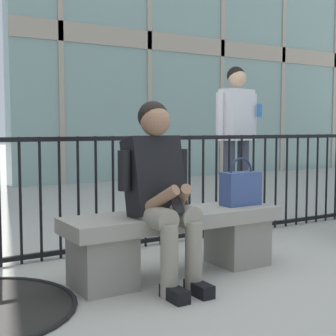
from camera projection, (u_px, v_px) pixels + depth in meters
The scene contains 6 objects.
ground_plane at pixel (175, 275), 3.48m from camera, with size 60.00×60.00×0.00m, color #B2ADA3.
stone_bench at pixel (175, 237), 3.46m from camera, with size 1.60×0.44×0.45m.
seated_person_with_phone at pixel (161, 187), 3.22m from camera, with size 0.52×0.66×1.21m.
handbag_on_bench at pixel (241, 188), 3.73m from camera, with size 0.30×0.14×0.36m.
bystander_at_railing at pixel (236, 131), 5.44m from camera, with size 0.55×0.30×1.71m.
plaza_railing at pixel (121, 193), 4.16m from camera, with size 7.28×0.04×0.97m.
Camera 1 is at (-1.84, -2.87, 1.03)m, focal length 52.70 mm.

